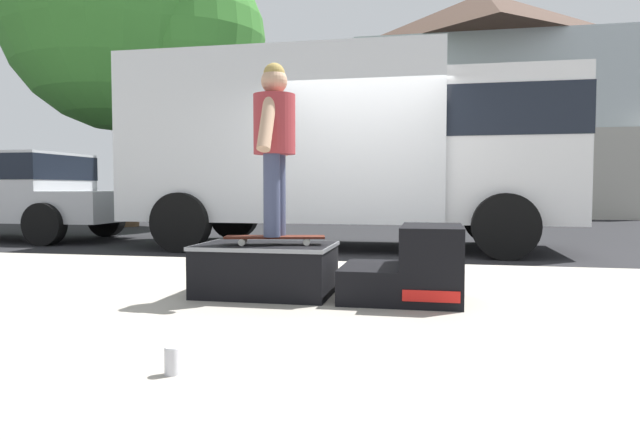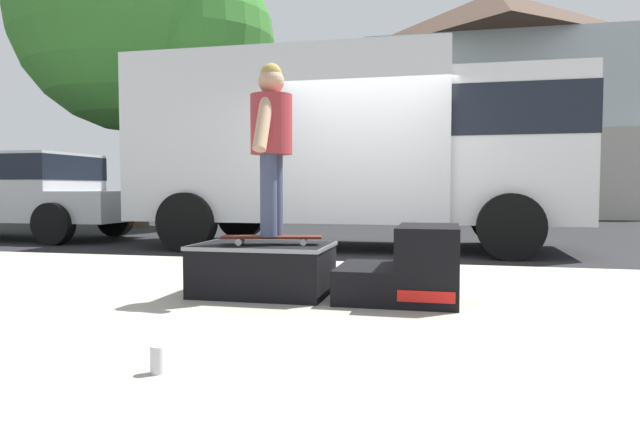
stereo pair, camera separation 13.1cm
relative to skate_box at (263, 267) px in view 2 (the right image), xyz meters
name	(u,v)px [view 2 (the right image)]	position (x,y,z in m)	size (l,w,h in m)	color
ground_plane	(354,266)	(0.30, 2.65, -0.33)	(140.00, 140.00, 0.00)	black
sidewalk_slab	(287,313)	(0.30, -0.35, -0.27)	(50.00, 5.00, 0.12)	#A8A093
skate_box	(263,267)	(0.00, 0.00, 0.00)	(1.06, 0.73, 0.40)	black
kicker_ramp	(409,269)	(1.15, 0.00, 0.02)	(0.90, 0.75, 0.57)	black
skateboard	(272,237)	(0.08, -0.04, 0.24)	(0.80, 0.36, 0.07)	#4C1E14
skater_kid	(271,135)	(0.08, -0.04, 1.04)	(0.33, 0.69, 1.34)	#3F4766
soda_can	(157,360)	(0.15, -1.97, -0.15)	(0.07, 0.07, 0.13)	silver
box_truck	(354,142)	(-0.07, 4.85, 1.37)	(6.91, 2.63, 3.05)	silver
pickup_truck_silver	(5,192)	(-6.85, 5.03, 0.56)	(5.70, 2.09, 1.61)	#B2B5BA
street_tree_main	(147,19)	(-5.92, 8.79, 4.81)	(6.51, 5.92, 8.28)	brown
house_behind	(495,102)	(3.11, 18.51, 3.91)	(9.54, 8.23, 8.40)	silver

